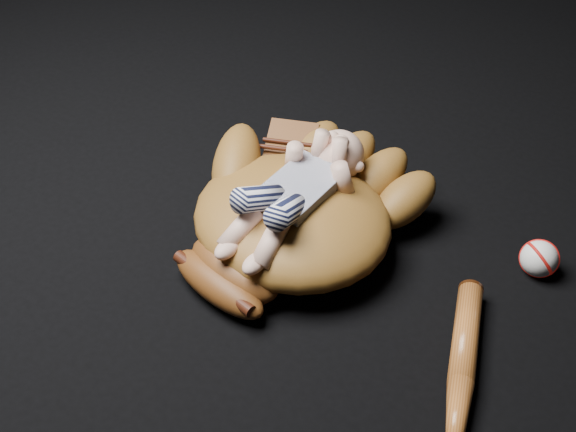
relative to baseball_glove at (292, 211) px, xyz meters
The scene contains 4 objects.
baseball_glove is the anchor object (origin of this frame).
newborn_baby 0.05m from the baseball_glove, 62.27° to the right, with size 0.17×0.36×0.15m, color #D9A58B, non-canonical shape.
baseball_bat 0.43m from the baseball_glove, 17.77° to the right, with size 0.04×0.45×0.04m, color #974E1D, non-canonical shape.
baseball 0.44m from the baseball_glove, 27.64° to the left, with size 0.07×0.07×0.07m, color silver.
Camera 1 is at (0.39, -0.77, 0.93)m, focal length 45.00 mm.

